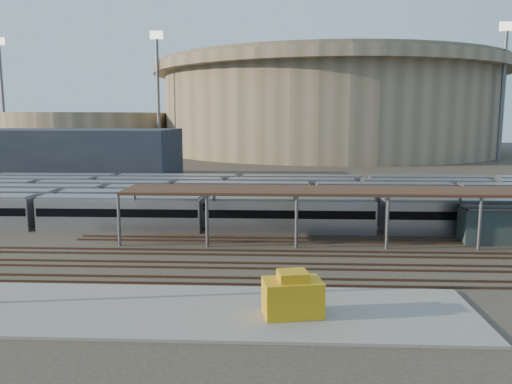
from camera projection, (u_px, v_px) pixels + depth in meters
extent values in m
plane|color=#383026|center=(199.00, 250.00, 46.93)|extent=(420.00, 420.00, 0.00)
cube|color=gray|center=(86.00, 309.00, 32.32)|extent=(50.00, 9.00, 0.20)
cube|color=#B7B8BC|center=(205.00, 215.00, 54.60)|extent=(112.00, 2.90, 3.60)
cube|color=#B7B8BC|center=(215.00, 208.00, 58.72)|extent=(112.00, 2.90, 3.60)
cube|color=#B7B8BC|center=(251.00, 202.00, 62.69)|extent=(112.00, 2.90, 3.60)
cube|color=#B7B8BC|center=(173.00, 197.00, 67.33)|extent=(112.00, 2.90, 3.60)
cube|color=#B7B8BC|center=(225.00, 192.00, 71.18)|extent=(112.00, 2.90, 3.60)
cube|color=#B7B8BC|center=(239.00, 188.00, 75.25)|extent=(112.00, 2.90, 3.60)
cylinder|color=#59595E|center=(119.00, 221.00, 48.21)|extent=(0.30, 0.30, 5.00)
cylinder|color=#59595E|center=(135.00, 210.00, 53.54)|extent=(0.30, 0.30, 5.00)
cylinder|color=#59595E|center=(207.00, 221.00, 47.82)|extent=(0.30, 0.30, 5.00)
cylinder|color=#59595E|center=(214.00, 211.00, 53.16)|extent=(0.30, 0.30, 5.00)
cylinder|color=#59595E|center=(296.00, 222.00, 47.43)|extent=(0.30, 0.30, 5.00)
cylinder|color=#59595E|center=(295.00, 212.00, 52.77)|extent=(0.30, 0.30, 5.00)
cylinder|color=#59595E|center=(387.00, 223.00, 47.05)|extent=(0.30, 0.30, 5.00)
cylinder|color=#59595E|center=(376.00, 212.00, 52.38)|extent=(0.30, 0.30, 5.00)
cylinder|color=#59595E|center=(480.00, 224.00, 46.66)|extent=(0.30, 0.30, 5.00)
cylinder|color=#59595E|center=(459.00, 213.00, 52.00)|extent=(0.30, 0.30, 5.00)
cube|color=#3C2118|center=(426.00, 191.00, 49.13)|extent=(60.00, 6.00, 0.30)
cube|color=#4C3323|center=(196.00, 254.00, 45.19)|extent=(170.00, 0.12, 0.18)
cube|color=#4C3323|center=(199.00, 250.00, 46.67)|extent=(170.00, 0.12, 0.18)
cube|color=#4C3323|center=(188.00, 267.00, 41.24)|extent=(170.00, 0.12, 0.18)
cube|color=#4C3323|center=(192.00, 262.00, 42.72)|extent=(170.00, 0.12, 0.18)
cube|color=#4C3323|center=(179.00, 283.00, 37.29)|extent=(170.00, 0.12, 0.18)
cube|color=#4C3323|center=(183.00, 277.00, 38.77)|extent=(170.00, 0.12, 0.18)
cylinder|color=#8B775E|center=(327.00, 113.00, 182.05)|extent=(116.00, 116.00, 28.00)
cylinder|color=#8B775E|center=(328.00, 70.00, 179.75)|extent=(124.00, 124.00, 3.00)
cylinder|color=#6A614B|center=(328.00, 63.00, 179.42)|extent=(120.00, 120.00, 1.50)
cylinder|color=#8B775E|center=(89.00, 133.00, 177.04)|extent=(56.00, 56.00, 14.00)
cube|color=#1E232D|center=(72.00, 154.00, 102.11)|extent=(42.00, 20.00, 10.00)
cylinder|color=#59595E|center=(158.00, 99.00, 154.30)|extent=(1.00, 1.00, 36.00)
cube|color=#FFF2CC|center=(156.00, 35.00, 151.46)|extent=(4.00, 0.60, 2.40)
cylinder|color=#59595E|center=(3.00, 101.00, 166.66)|extent=(1.00, 1.00, 36.00)
cylinder|color=#59595E|center=(502.00, 97.00, 139.91)|extent=(1.00, 1.00, 36.00)
cube|color=#FFF2CC|center=(507.00, 26.00, 137.07)|extent=(4.00, 0.60, 2.40)
cylinder|color=#59595E|center=(236.00, 104.00, 202.80)|extent=(1.00, 1.00, 36.00)
cube|color=#FFF2CC|center=(236.00, 55.00, 199.95)|extent=(4.00, 0.60, 2.40)
cube|color=#C39112|center=(293.00, 297.00, 30.91)|extent=(3.93, 2.87, 2.24)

